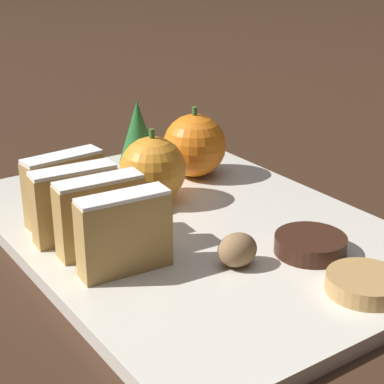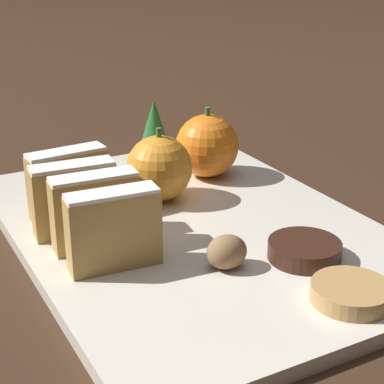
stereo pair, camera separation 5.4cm
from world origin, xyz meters
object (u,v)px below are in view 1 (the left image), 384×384
(orange_near, at_px, (195,145))
(chocolate_cookie, at_px, (310,244))
(orange_far, at_px, (157,169))
(walnut, at_px, (237,250))

(orange_near, bearing_deg, chocolate_cookie, -96.97)
(chocolate_cookie, bearing_deg, orange_far, 104.61)
(orange_far, relative_size, chocolate_cookie, 1.23)
(orange_near, distance_m, orange_far, 0.07)
(orange_far, distance_m, chocolate_cookie, 0.17)
(orange_near, distance_m, walnut, 0.20)
(orange_far, bearing_deg, chocolate_cookie, -75.39)
(orange_near, relative_size, walnut, 2.28)
(orange_far, relative_size, walnut, 2.19)
(orange_near, height_order, orange_far, orange_near)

